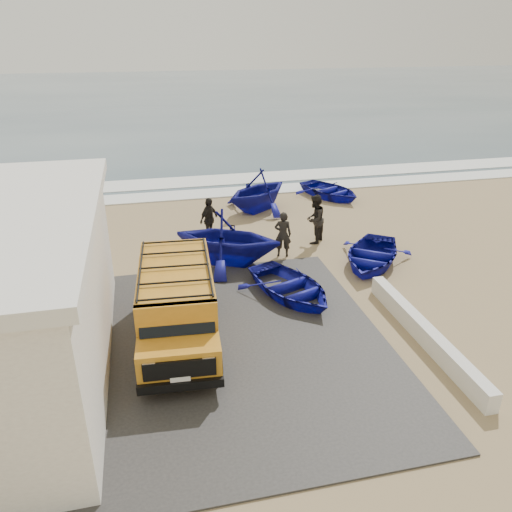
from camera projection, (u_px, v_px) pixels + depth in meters
ground at (228, 308)px, 15.59m from camera, size 160.00×160.00×0.00m
slab at (168, 353)px, 13.40m from camera, size 12.00×10.00×0.05m
ocean at (154, 96)px, 65.28m from camera, size 180.00×88.00×0.01m
surf_line at (189, 195)px, 26.23m from camera, size 180.00×1.60×0.06m
surf_wash at (184, 182)px, 28.45m from camera, size 180.00×2.20×0.04m
parapet at (424, 333)px, 13.83m from camera, size 0.35×6.00×0.55m
van at (177, 302)px, 13.59m from camera, size 2.32×5.19×2.17m
boat_near_left at (290, 286)px, 16.13m from camera, size 3.68×4.29×0.75m
boat_near_right at (371, 255)px, 18.36m from camera, size 4.35×4.59×0.77m
boat_mid_left at (227, 238)px, 18.18m from camera, size 5.07×4.84×2.08m
boat_far_left at (258, 190)px, 23.68m from camera, size 4.98×4.87×1.99m
boat_far_right at (330, 190)px, 25.78m from camera, size 3.88×4.38×0.75m
fisherman_front at (283, 234)px, 18.85m from camera, size 0.74×0.58×1.78m
fisherman_middle at (315, 219)px, 20.04m from camera, size 1.21×1.24×2.01m
fisherman_back at (209, 219)px, 20.31m from camera, size 1.06×1.05×1.80m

